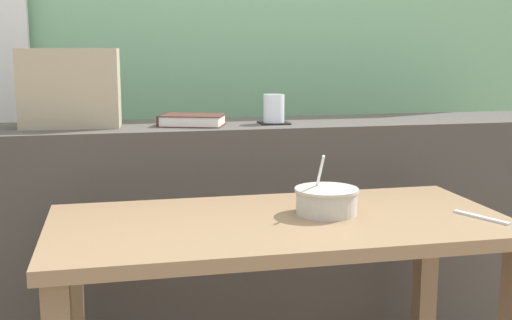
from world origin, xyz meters
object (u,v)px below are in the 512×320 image
at_px(coaster_square, 274,123).
at_px(closed_book, 192,120).
at_px(fork_utensil, 481,217).
at_px(juice_glass, 274,109).
at_px(breakfast_table, 280,259).
at_px(throw_pillow, 70,88).
at_px(soup_bowl, 326,201).

height_order(coaster_square, closed_book, closed_book).
distance_m(coaster_square, fork_utensil, 0.81).
bearing_deg(juice_glass, fork_utensil, -58.98).
xyz_separation_m(breakfast_table, fork_utensil, (0.53, -0.11, 0.11)).
height_order(breakfast_table, coaster_square, coaster_square).
xyz_separation_m(closed_book, throw_pillow, (-0.40, 0.04, 0.11)).
bearing_deg(breakfast_table, closed_book, 106.25).
xyz_separation_m(throw_pillow, soup_bowl, (0.70, -0.58, -0.28)).
bearing_deg(fork_utensil, breakfast_table, 144.54).
relative_size(coaster_square, throw_pillow, 0.31).
bearing_deg(breakfast_table, coaster_square, 77.71).
relative_size(coaster_square, closed_book, 0.41).
bearing_deg(coaster_square, fork_utensil, -58.98).
bearing_deg(throw_pillow, soup_bowl, -39.88).
bearing_deg(closed_book, soup_bowl, -60.99).
height_order(soup_bowl, fork_utensil, soup_bowl).
height_order(coaster_square, fork_utensil, coaster_square).
height_order(breakfast_table, juice_glass, juice_glass).
distance_m(throw_pillow, soup_bowl, 0.95).
distance_m(juice_glass, fork_utensil, 0.82).
bearing_deg(throw_pillow, breakfast_table, -47.17).
bearing_deg(closed_book, breakfast_table, -73.75).
height_order(juice_glass, fork_utensil, juice_glass).
bearing_deg(fork_utensil, coaster_square, 97.67).
distance_m(breakfast_table, juice_glass, 0.67).
relative_size(coaster_square, juice_glass, 1.02).
xyz_separation_m(closed_book, soup_bowl, (0.30, -0.54, -0.17)).
bearing_deg(juice_glass, throw_pillow, 176.17).
bearing_deg(closed_book, coaster_square, -1.30).
distance_m(breakfast_table, fork_utensil, 0.55).
height_order(juice_glass, closed_book, juice_glass).
distance_m(closed_book, fork_utensil, 0.99).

